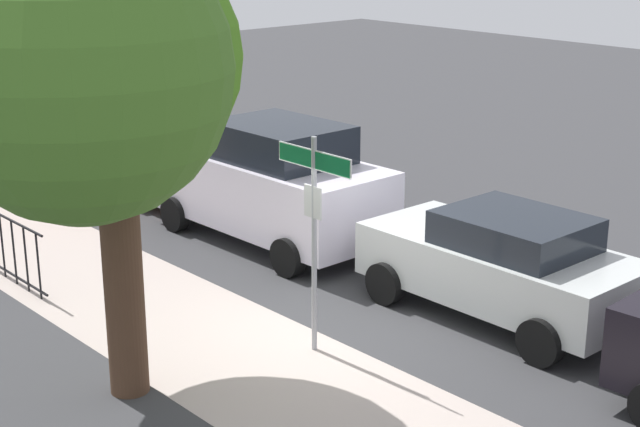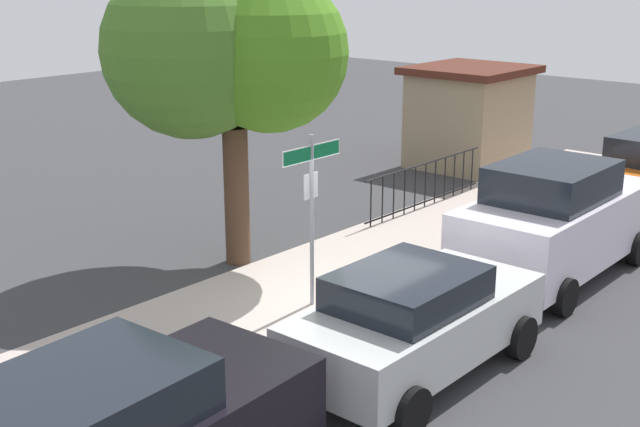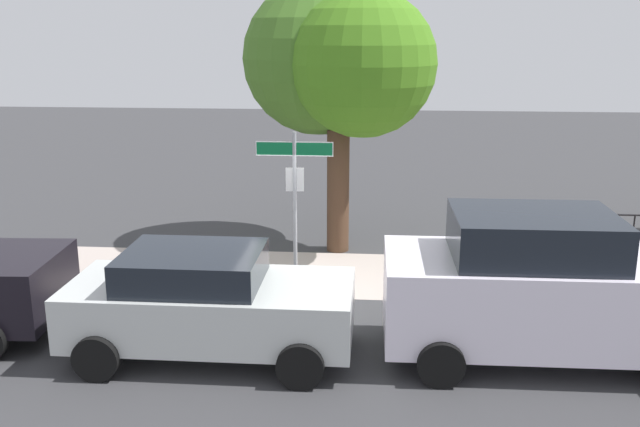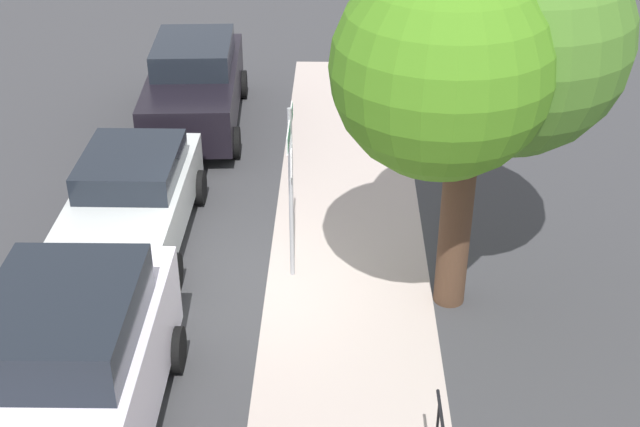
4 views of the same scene
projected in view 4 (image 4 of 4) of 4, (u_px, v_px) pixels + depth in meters
name	position (u px, v px, depth m)	size (l,w,h in m)	color
ground_plane	(266.00, 284.00, 13.48)	(60.00, 60.00, 0.00)	#38383A
sidewalk_strip	(349.00, 370.00, 11.73)	(24.00, 2.60, 0.00)	#B4A49B
street_sign	(291.00, 162.00, 12.70)	(1.36, 0.07, 2.90)	#9EA0A5
shade_tree	(486.00, 52.00, 11.27)	(4.01, 4.09, 5.63)	#4B3323
car_black	(195.00, 85.00, 18.26)	(4.71, 2.26, 1.84)	black
car_silver	(132.00, 199.00, 14.19)	(4.07, 1.99, 1.57)	silver
car_white	(67.00, 383.00, 9.92)	(4.65, 2.17, 2.16)	white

